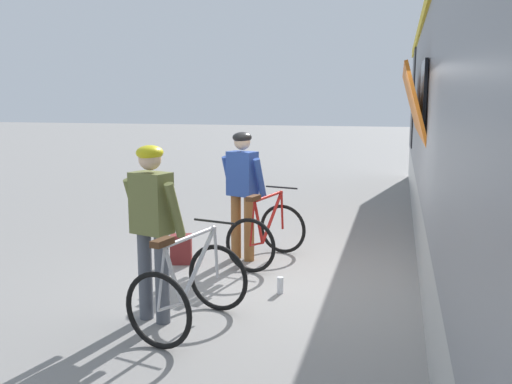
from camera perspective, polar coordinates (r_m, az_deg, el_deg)
The scene contains 7 objects.
ground_plane at distance 6.76m, azimuth 4.65°, elevation -9.44°, with size 80.00×80.00×0.00m, color gray.
cyclist_near_in_olive at distance 5.49m, azimuth -10.67°, elevation -2.62°, with size 0.66×0.42×1.76m.
cyclist_far_in_blue at distance 7.51m, azimuth -1.41°, elevation 0.81°, with size 0.66×0.45×1.76m.
bicycle_near_silver at distance 5.42m, azimuth -6.83°, elevation -9.83°, with size 0.93×1.20×0.99m.
bicycle_far_red at distance 7.50m, azimuth 1.16°, elevation -4.29°, with size 0.92×1.20×0.99m.
backpack_on_platform at distance 7.55m, azimuth -7.73°, elevation -5.86°, with size 0.28×0.18×0.40m, color maroon.
water_bottle_near_the_bikes at distance 6.42m, azimuth 2.51°, elevation -9.57°, with size 0.07×0.07×0.19m, color silver.
Camera 1 is at (1.07, -6.30, 2.19)m, focal length 38.82 mm.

